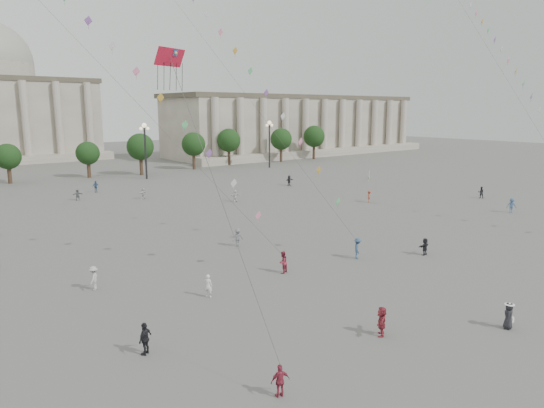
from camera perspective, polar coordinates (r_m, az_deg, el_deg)
ground at (r=31.98m, az=14.43°, el=-13.65°), size 360.00×360.00×0.00m
hall_east at (r=148.55m, az=3.14°, el=9.24°), size 84.00×26.22×17.20m
tree_row at (r=98.34m, az=-24.63°, el=5.55°), size 137.12×5.12×8.00m
lamp_post_mid_east at (r=95.48m, az=-14.72°, el=7.23°), size 2.00×0.90×10.65m
lamp_post_far_east at (r=111.03m, az=-0.31°, el=8.08°), size 2.00×0.90×10.65m
person_crowd_0 at (r=83.04m, az=-20.03°, el=1.93°), size 1.15×0.61×1.87m
person_crowd_3 at (r=46.81m, az=17.54°, el=-4.80°), size 1.50×0.56×1.59m
person_crowd_4 at (r=74.85m, az=-14.93°, el=1.22°), size 1.62×1.11×1.68m
person_crowd_6 at (r=47.46m, az=-4.04°, el=-3.95°), size 1.27×0.88×1.80m
person_crowd_7 at (r=70.36m, az=-4.37°, el=0.98°), size 1.63×0.53×1.75m
person_crowd_8 at (r=70.96m, az=11.38°, el=0.88°), size 1.28×1.22×1.75m
person_crowd_9 at (r=85.02m, az=2.04°, el=2.79°), size 1.75×0.73×1.84m
person_crowd_12 at (r=76.70m, az=-21.90°, el=1.01°), size 1.58×0.63×1.66m
person_crowd_13 at (r=35.25m, az=-7.51°, el=-9.51°), size 0.66×0.74×1.69m
person_crowd_14 at (r=69.88m, az=26.35°, el=-0.16°), size 1.37×1.38×1.91m
person_crowd_15 at (r=79.52m, az=23.37°, el=1.27°), size 1.06×1.08×1.75m
person_crowd_18 at (r=38.59m, az=-20.25°, el=-8.19°), size 1.24×1.35×1.82m
person_crowd_19 at (r=92.66m, az=11.31°, el=3.28°), size 0.73×0.81×1.86m
tourist_0 at (r=23.95m, az=0.97°, el=-20.07°), size 1.01×0.62×1.61m
tourist_2 at (r=30.13m, az=12.78°, el=-13.30°), size 1.64×1.44×1.79m
tourist_4 at (r=28.24m, az=-14.70°, el=-15.06°), size 1.15×0.97×1.85m
kite_flyer_0 at (r=39.85m, az=1.28°, el=-6.86°), size 1.07×0.95×1.83m
kite_flyer_1 at (r=44.23m, az=10.04°, el=-5.16°), size 1.36×1.37×1.90m
hat_person at (r=33.53m, az=26.08°, el=-11.65°), size 0.97×0.85×1.69m
dragon_kite at (r=30.23m, az=-11.80°, el=15.02°), size 2.24×6.22×18.39m
kite_train_east at (r=77.30m, az=23.78°, el=18.15°), size 23.39×37.81×60.87m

